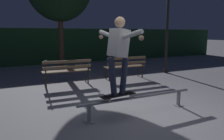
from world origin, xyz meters
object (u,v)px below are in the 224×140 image
object	(u,v)px
grind_rail	(139,100)
skateboard	(118,95)
lamp_post_right	(168,15)
skateboarder	(119,49)
park_bench_left_center	(125,65)
park_bench_leftmost	(67,69)

from	to	relation	value
grind_rail	skateboard	distance (m)	0.52
skateboard	lamp_post_right	size ratio (longest dim) A/B	0.21
skateboarder	lamp_post_right	xyz separation A→B (m)	(4.27, 3.64, 1.08)
park_bench_left_center	park_bench_leftmost	bearing A→B (deg)	180.00
grind_rail	park_bench_leftmost	size ratio (longest dim) A/B	1.72
grind_rail	park_bench_leftmost	xyz separation A→B (m)	(-0.72, 3.27, 0.23)
skateboard	skateboarder	world-z (taller)	skateboarder
skateboarder	lamp_post_right	distance (m)	5.71
park_bench_leftmost	skateboarder	bearing A→B (deg)	-86.04
skateboard	lamp_post_right	world-z (taller)	lamp_post_right
park_bench_leftmost	park_bench_left_center	xyz separation A→B (m)	(2.24, 0.00, 0.00)
grind_rail	skateboard	xyz separation A→B (m)	(-0.50, 0.00, 0.16)
lamp_post_right	park_bench_left_center	bearing A→B (deg)	-170.45
park_bench_left_center	lamp_post_right	distance (m)	3.00
park_bench_left_center	skateboard	bearing A→B (deg)	-121.74
skateboarder	park_bench_leftmost	xyz separation A→B (m)	(-0.23, 3.27, -0.87)
skateboard	skateboarder	xyz separation A→B (m)	(0.00, 0.00, 0.94)
park_bench_left_center	lamp_post_right	size ratio (longest dim) A/B	0.41
park_bench_leftmost	lamp_post_right	xyz separation A→B (m)	(4.49, 0.38, 1.94)
grind_rail	lamp_post_right	size ratio (longest dim) A/B	0.71
skateboard	skateboarder	distance (m)	0.94
park_bench_leftmost	skateboard	bearing A→B (deg)	-86.09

